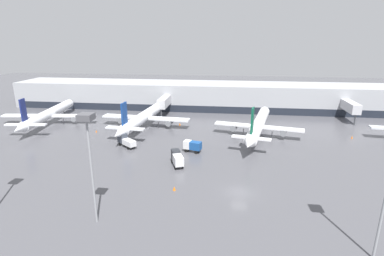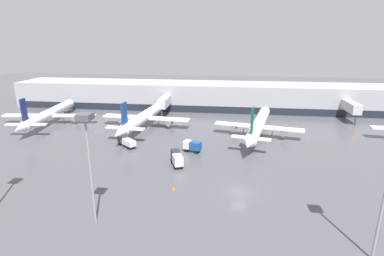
{
  "view_description": "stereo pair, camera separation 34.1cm",
  "coord_description": "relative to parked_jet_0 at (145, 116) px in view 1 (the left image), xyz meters",
  "views": [
    {
      "loc": [
        -2.32,
        -44.95,
        24.52
      ],
      "look_at": [
        -11.18,
        25.86,
        3.0
      ],
      "focal_mm": 28.0,
      "sensor_mm": 36.0,
      "label": 1
    },
    {
      "loc": [
        -1.99,
        -44.9,
        24.52
      ],
      "look_at": [
        -11.18,
        25.86,
        3.0
      ],
      "focal_mm": 28.0,
      "sensor_mm": 36.0,
      "label": 2
    }
  ],
  "objects": [
    {
      "name": "ground_plane",
      "position": [
        25.86,
        -35.67,
        -3.11
      ],
      "size": [
        320.0,
        320.0,
        0.0
      ],
      "primitive_type": "plane",
      "color": "#4C4C51"
    },
    {
      "name": "terminal_building",
      "position": [
        25.89,
        26.23,
        1.39
      ],
      "size": [
        160.0,
        26.36,
        9.0
      ],
      "color": "#9EA0A5",
      "rests_on": "ground_plane"
    },
    {
      "name": "parked_jet_0",
      "position": [
        0.0,
        0.0,
        0.0
      ],
      "size": [
        25.78,
        39.23,
        9.82
      ],
      "rotation": [
        0.0,
        0.0,
        1.48
      ],
      "color": "silver",
      "rests_on": "ground_plane"
    },
    {
      "name": "parked_jet_1",
      "position": [
        31.28,
        -5.47,
        0.14
      ],
      "size": [
        22.53,
        35.81,
        10.33
      ],
      "rotation": [
        0.0,
        0.0,
        1.36
      ],
      "color": "white",
      "rests_on": "ground_plane"
    },
    {
      "name": "parked_jet_3",
      "position": [
        -29.32,
        -0.55,
        -0.2
      ],
      "size": [
        27.72,
        35.77,
        9.91
      ],
      "rotation": [
        0.0,
        0.0,
        1.68
      ],
      "color": "silver",
      "rests_on": "ground_plane"
    },
    {
      "name": "service_truck_0",
      "position": [
        15.86,
        -18.35,
        -1.57
      ],
      "size": [
        4.2,
        2.67,
        2.52
      ],
      "rotation": [
        0.0,
        0.0,
        2.87
      ],
      "color": "#19478C",
      "rests_on": "ground_plane"
    },
    {
      "name": "service_truck_1",
      "position": [
        -0.12,
        -16.81,
        -1.55
      ],
      "size": [
        5.45,
        4.87,
        2.98
      ],
      "rotation": [
        0.0,
        0.0,
        2.46
      ],
      "color": "silver",
      "rests_on": "ground_plane"
    },
    {
      "name": "service_truck_2",
      "position": [
        13.75,
        -26.21,
        -1.48
      ],
      "size": [
        3.29,
        4.9,
        2.89
      ],
      "rotation": [
        0.0,
        0.0,
        1.96
      ],
      "color": "silver",
      "rests_on": "ground_plane"
    },
    {
      "name": "traffic_cone_0",
      "position": [
        -11.85,
        -7.1,
        -2.8
      ],
      "size": [
        0.36,
        0.36,
        0.61
      ],
      "color": "orange",
      "rests_on": "ground_plane"
    },
    {
      "name": "traffic_cone_1",
      "position": [
        55.0,
        -4.01,
        -2.75
      ],
      "size": [
        0.41,
        0.41,
        0.71
      ],
      "color": "orange",
      "rests_on": "ground_plane"
    },
    {
      "name": "traffic_cone_2",
      "position": [
        9.54,
        2.46,
        -2.78
      ],
      "size": [
        0.52,
        0.52,
        0.66
      ],
      "color": "orange",
      "rests_on": "ground_plane"
    },
    {
      "name": "traffic_cone_3",
      "position": [
        14.98,
        -36.27,
        -2.76
      ],
      "size": [
        0.49,
        0.49,
        0.68
      ],
      "color": "orange",
      "rests_on": "ground_plane"
    },
    {
      "name": "apron_light_mast_3",
      "position": [
        5.9,
        -46.42,
        9.37
      ],
      "size": [
        1.8,
        1.8,
        15.49
      ],
      "color": "gray",
      "rests_on": "ground_plane"
    }
  ]
}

